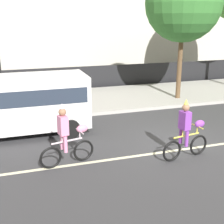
{
  "coord_description": "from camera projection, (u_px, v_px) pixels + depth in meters",
  "views": [
    {
      "loc": [
        -5.26,
        -8.91,
        4.24
      ],
      "look_at": [
        -2.02,
        1.2,
        1.0
      ],
      "focal_mm": 50.0,
      "sensor_mm": 36.0,
      "label": 1
    }
  ],
  "objects": [
    {
      "name": "parade_cyclist_purple",
      "position": [
        187.0,
        133.0,
        9.57
      ],
      "size": [
        1.71,
        0.53,
        1.92
      ],
      "color": "black",
      "rests_on": "ground"
    },
    {
      "name": "sidewalk_curb",
      "position": [
        118.0,
        98.0,
        16.79
      ],
      "size": [
        60.0,
        5.0,
        0.15
      ],
      "primitive_type": "cube",
      "color": "#ADAAA3",
      "rests_on": "ground"
    },
    {
      "name": "parked_van_white",
      "position": [
        21.0,
        101.0,
        11.5
      ],
      "size": [
        5.0,
        2.22,
        2.18
      ],
      "color": "white",
      "rests_on": "ground"
    },
    {
      "name": "ground_plane",
      "position": [
        177.0,
        144.0,
        10.9
      ],
      "size": [
        80.0,
        80.0,
        0.0
      ],
      "primitive_type": "plane",
      "color": "#38383A"
    },
    {
      "name": "parade_cyclist_pink",
      "position": [
        67.0,
        138.0,
        9.14
      ],
      "size": [
        1.69,
        0.56,
        1.92
      ],
      "color": "black",
      "rests_on": "ground"
    },
    {
      "name": "fence_line",
      "position": [
        103.0,
        77.0,
        19.25
      ],
      "size": [
        40.0,
        0.08,
        1.4
      ],
      "primitive_type": "cube",
      "color": "black",
      "rests_on": "ground"
    },
    {
      "name": "street_tree_far_corner",
      "position": [
        184.0,
        3.0,
        15.13
      ],
      "size": [
        3.77,
        3.77,
        6.63
      ],
      "color": "brown",
      "rests_on": "sidewalk_curb"
    },
    {
      "name": "building_backdrop",
      "position": [
        85.0,
        28.0,
        26.57
      ],
      "size": [
        28.0,
        8.0,
        6.74
      ],
      "primitive_type": "cube",
      "color": "beige",
      "rests_on": "ground"
    },
    {
      "name": "road_centre_line",
      "position": [
        185.0,
        149.0,
        10.44
      ],
      "size": [
        36.0,
        0.14,
        0.01
      ],
      "primitive_type": "cube",
      "color": "beige",
      "rests_on": "ground"
    }
  ]
}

